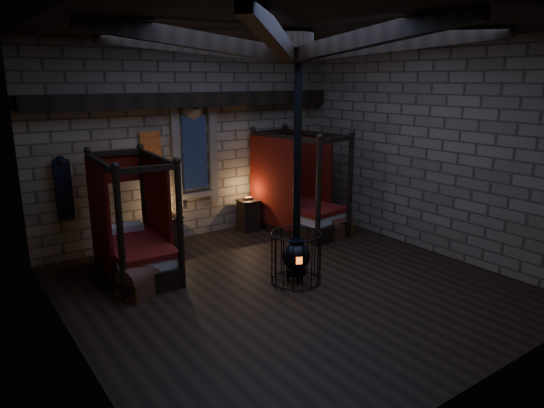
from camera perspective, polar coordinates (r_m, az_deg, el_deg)
room at (r=7.86m, az=1.80°, el=16.46°), size 7.02×7.02×4.29m
bed_left at (r=9.20m, az=-15.87°, el=-4.71°), size 1.22×2.13×2.16m
bed_right at (r=11.39m, az=2.94°, el=-0.31°), size 1.43×2.32×2.29m
trunk_left at (r=8.41m, az=-15.13°, el=-8.65°), size 0.86×0.73×0.54m
trunk_right at (r=11.11m, az=7.66°, el=-2.62°), size 0.78×0.57×0.52m
nightstand_left at (r=10.49m, az=-11.76°, el=-3.20°), size 0.48×0.47×0.81m
nightstand_right at (r=11.39m, az=-2.79°, el=-1.29°), size 0.49×0.47×0.81m
stove at (r=8.46m, az=2.84°, el=-5.55°), size 0.88×0.88×4.05m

